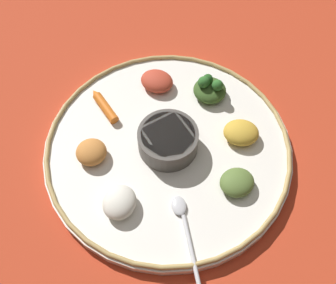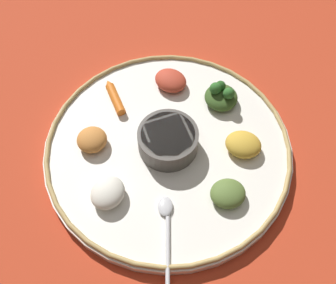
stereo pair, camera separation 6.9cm
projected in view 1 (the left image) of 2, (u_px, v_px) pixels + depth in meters
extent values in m
plane|color=#B7381E|center=(168.00, 152.00, 0.72)|extent=(2.40, 2.40, 0.00)
cylinder|color=white|center=(168.00, 149.00, 0.72)|extent=(0.44, 0.44, 0.02)
torus|color=tan|center=(168.00, 146.00, 0.71)|extent=(0.43, 0.43, 0.01)
cylinder|color=#4C4742|center=(168.00, 140.00, 0.69)|extent=(0.10, 0.10, 0.04)
cylinder|color=maroon|center=(168.00, 135.00, 0.68)|extent=(0.09, 0.09, 0.01)
ellipsoid|color=silver|center=(181.00, 205.00, 0.64)|extent=(0.03, 0.03, 0.01)
cylinder|color=silver|center=(194.00, 262.00, 0.60)|extent=(0.01, 0.15, 0.01)
ellipsoid|color=#385623|center=(210.00, 90.00, 0.76)|extent=(0.09, 0.09, 0.03)
sphere|color=#23511E|center=(208.00, 79.00, 0.74)|extent=(0.02, 0.02, 0.02)
sphere|color=#2D6628|center=(204.00, 82.00, 0.74)|extent=(0.02, 0.02, 0.02)
sphere|color=#2D6628|center=(217.00, 85.00, 0.74)|extent=(0.02, 0.02, 0.02)
cylinder|color=orange|center=(106.00, 108.00, 0.74)|extent=(0.04, 0.07, 0.02)
cone|color=orange|center=(95.00, 93.00, 0.76)|extent=(0.02, 0.02, 0.02)
ellipsoid|color=#567033|center=(237.00, 182.00, 0.66)|extent=(0.07, 0.07, 0.03)
ellipsoid|color=gold|center=(240.00, 130.00, 0.71)|extent=(0.07, 0.07, 0.03)
ellipsoid|color=#B73D28|center=(154.00, 81.00, 0.77)|extent=(0.08, 0.08, 0.03)
ellipsoid|color=#C67A38|center=(91.00, 154.00, 0.68)|extent=(0.06, 0.06, 0.03)
ellipsoid|color=silver|center=(119.00, 202.00, 0.64)|extent=(0.07, 0.08, 0.03)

